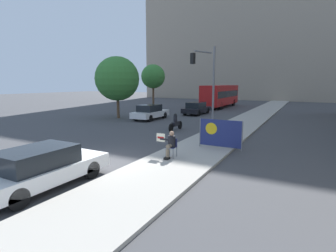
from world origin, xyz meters
TOP-DOWN VIEW (x-y plane):
  - ground_plane at (0.00, 0.00)m, footprint 160.00×160.00m
  - sidewalk_curb at (3.10, 15.00)m, footprint 3.21×90.00m
  - building_backdrop_far at (-2.00, 53.67)m, footprint 52.00×12.00m
  - seated_protester at (2.55, 2.14)m, footprint 0.95×0.77m
  - protest_banner at (4.05, 4.84)m, footprint 2.30×0.06m
  - traffic_light_pole at (0.95, 11.00)m, footprint 2.22×1.98m
  - parked_car_curbside at (0.22, -2.79)m, footprint 1.88×4.56m
  - car_on_road_nearest at (-5.53, 13.33)m, footprint 1.80×4.45m
  - car_on_road_midblock at (-3.17, 19.44)m, footprint 1.82×4.63m
  - city_bus_on_road at (-3.45, 29.41)m, footprint 2.48×10.95m
  - motorcycle_on_road at (-0.70, 9.18)m, footprint 0.28×2.10m
  - street_tree_near_curb at (-8.95, 12.69)m, footprint 4.38×4.38m
  - street_tree_midblock at (-10.17, 21.54)m, footprint 3.12×3.12m

SIDE VIEW (x-z plane):
  - ground_plane at x=0.00m, z-range 0.00..0.00m
  - sidewalk_curb at x=3.10m, z-range 0.00..0.12m
  - motorcycle_on_road at x=-0.70m, z-range -0.09..1.18m
  - parked_car_curbside at x=0.22m, z-range 0.01..1.39m
  - car_on_road_midblock at x=-3.17m, z-range 0.00..1.40m
  - car_on_road_nearest at x=-5.53m, z-range 0.00..1.45m
  - seated_protester at x=2.55m, z-range 0.17..1.38m
  - protest_banner at x=4.05m, z-range 0.17..1.68m
  - city_bus_on_road at x=-3.45m, z-range 0.24..3.44m
  - street_tree_near_curb at x=-8.95m, z-range 0.87..7.00m
  - traffic_light_pole at x=0.95m, z-range 1.09..7.11m
  - street_tree_midblock at x=-10.17m, z-range 1.39..7.33m
  - building_backdrop_far at x=-2.00m, z-range 0.00..41.45m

